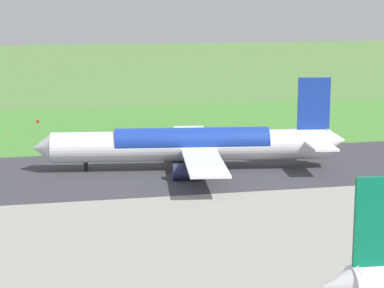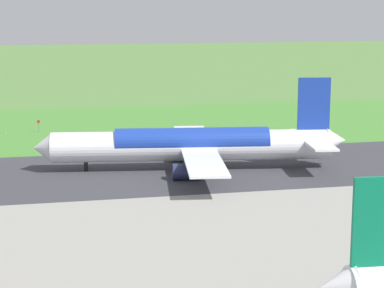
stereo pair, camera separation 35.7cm
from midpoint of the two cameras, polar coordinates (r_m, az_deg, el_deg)
name	(u,v)px [view 1 (the left image)]	position (r m, az deg, el deg)	size (l,w,h in m)	color
ground_plane	(171,171)	(125.63, -1.76, -2.09)	(800.00, 800.00, 0.00)	#547F3D
runway_asphalt	(171,170)	(125.62, -1.76, -2.07)	(600.00, 33.82, 0.06)	#38383D
grass_verge_foreground	(137,131)	(164.54, -4.36, 1.01)	(600.00, 80.00, 0.04)	#478534
airliner_main	(194,145)	(125.49, 0.09, -0.06)	(54.08, 44.41, 15.88)	white
no_stopping_sign	(38,125)	(165.86, -12.01, 1.44)	(0.60, 0.10, 2.74)	slate
traffic_cone_orange	(5,133)	(166.05, -14.49, 0.87)	(0.40, 0.40, 0.55)	orange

